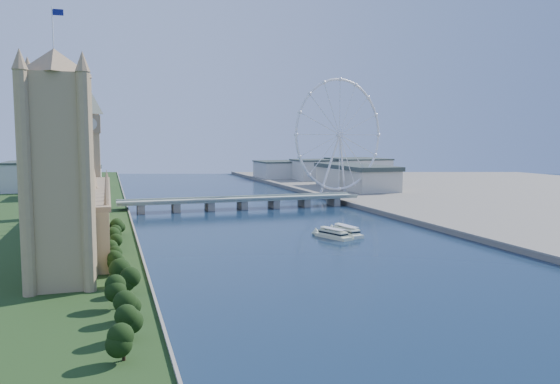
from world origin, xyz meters
name	(u,v)px	position (x,y,z in m)	size (l,w,h in m)	color
ground	(423,302)	(0.00, 0.00, 0.00)	(2000.00, 2000.00, 0.00)	#182A44
tree_row	(117,259)	(-113.00, 74.00, 8.71)	(7.74, 215.74, 19.17)	black
victoria_tower	(58,161)	(-135.00, 55.00, 54.49)	(28.16, 28.16, 112.00)	tan
parliament_range	(89,213)	(-128.00, 170.00, 18.48)	(24.00, 200.00, 70.00)	tan
big_ben	(91,135)	(-128.00, 278.00, 66.57)	(20.02, 20.02, 110.00)	tan
westminster_bridge	(242,202)	(0.00, 300.00, 6.63)	(220.00, 22.00, 9.50)	gray
london_eye	(340,135)	(119.98, 355.08, 67.52)	(113.60, 39.12, 124.30)	silver
county_hall	(355,191)	(175.00, 430.00, 0.00)	(54.00, 144.00, 35.00)	beige
city_skyline	(226,173)	(39.22, 560.08, 16.96)	(505.00, 280.00, 32.00)	beige
tour_boat_near	(333,238)	(20.70, 137.98, 0.00)	(7.75, 30.29, 6.70)	beige
tour_boat_far	(346,236)	(32.64, 143.97, 0.00)	(8.19, 31.93, 7.08)	silver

